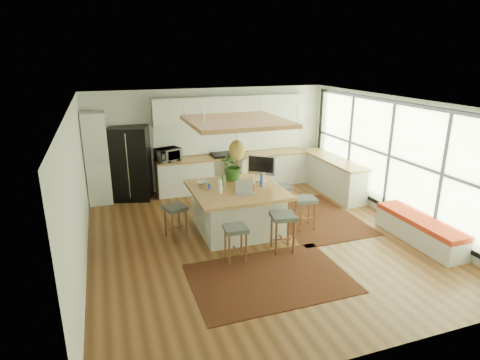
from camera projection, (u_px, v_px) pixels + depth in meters
name	position (u px, v px, depth m)	size (l,w,h in m)	color
floor	(257.00, 238.00, 8.07)	(7.00, 7.00, 0.00)	#522E17
ceiling	(259.00, 103.00, 7.25)	(7.00, 7.00, 0.00)	white
wall_back	(211.00, 139.00, 10.81)	(6.50, 6.50, 0.00)	silver
wall_front	(372.00, 259.00, 4.51)	(6.50, 6.50, 0.00)	silver
wall_left	(77.00, 193.00, 6.65)	(7.00, 7.00, 0.00)	silver
wall_right	(397.00, 160.00, 8.68)	(7.00, 7.00, 0.00)	silver
window_wall	(396.00, 158.00, 8.65)	(0.10, 6.20, 2.60)	black
pantry	(97.00, 159.00, 9.67)	(0.55, 0.60, 2.25)	silver
back_counter_base	(234.00, 172.00, 10.97)	(4.20, 0.60, 0.88)	silver
back_counter_top	(234.00, 156.00, 10.83)	(4.24, 0.64, 0.05)	olive
backsplash	(230.00, 138.00, 10.97)	(4.20, 0.02, 0.80)	white
upper_cabinets	(232.00, 109.00, 10.58)	(4.20, 0.34, 0.70)	silver
range	(225.00, 171.00, 10.88)	(0.76, 0.62, 1.00)	#A5A5AA
right_counter_base	(332.00, 176.00, 10.65)	(0.60, 2.50, 0.88)	silver
right_counter_top	(333.00, 159.00, 10.51)	(0.64, 2.54, 0.05)	olive
window_bench	(419.00, 230.00, 7.84)	(0.52, 2.00, 0.50)	silver
ceiling_panel	(237.00, 135.00, 7.72)	(1.86, 1.86, 0.80)	olive
rug_near	(270.00, 278.00, 6.61)	(2.60, 1.80, 0.01)	black
rug_right	(314.00, 217.00, 9.06)	(1.80, 2.60, 0.01)	black
fridge	(131.00, 163.00, 10.00)	(0.92, 0.72, 1.86)	black
island	(237.00, 209.00, 8.30)	(1.85, 1.85, 0.93)	olive
stool_near_left	(236.00, 243.00, 7.07)	(0.40, 0.40, 0.67)	#3F4546
stool_near_right	(282.00, 233.00, 7.46)	(0.44, 0.44, 0.74)	#3F4546
stool_right_front	(305.00, 213.00, 8.41)	(0.41, 0.41, 0.69)	#3F4546
stool_right_back	(279.00, 202.00, 9.00)	(0.44, 0.44, 0.75)	#3F4546
stool_left_side	(176.00, 221.00, 7.99)	(0.40, 0.40, 0.68)	#3F4546
laptop	(244.00, 188.00, 7.78)	(0.34, 0.37, 0.26)	#A5A5AA
monitor	(261.00, 169.00, 8.54)	(0.62, 0.22, 0.57)	#A5A5AA
microwave	(168.00, 153.00, 10.18)	(0.60, 0.33, 0.41)	#A5A5AA
island_plant	(233.00, 168.00, 8.65)	(0.59, 0.65, 0.51)	#1E4C19
island_bowl	(203.00, 183.00, 8.40)	(0.24, 0.24, 0.06)	white
island_bottle_0	(210.00, 185.00, 8.04)	(0.07, 0.07, 0.19)	blue
island_bottle_1	(220.00, 188.00, 7.87)	(0.07, 0.07, 0.19)	white
island_bottle_2	(254.00, 187.00, 7.93)	(0.07, 0.07, 0.19)	#993733
island_bottle_3	(252.00, 181.00, 8.28)	(0.07, 0.07, 0.19)	white
island_bottle_4	(224.00, 181.00, 8.29)	(0.07, 0.07, 0.19)	#517F4C
island_bottle_5	(262.00, 183.00, 8.19)	(0.07, 0.07, 0.19)	blue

